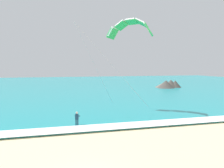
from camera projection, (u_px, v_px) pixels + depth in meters
name	position (u px, v px, depth m)	size (l,w,h in m)	color
sea	(49.00, 86.00, 81.23)	(200.00, 120.00, 0.20)	teal
surf_foam	(65.00, 130.00, 24.69)	(200.00, 2.63, 0.04)	white
surfboard	(77.00, 127.00, 26.63)	(0.99, 1.46, 0.09)	white
kitesurfer	(77.00, 119.00, 26.58)	(0.66, 0.66, 1.69)	#143347
kite_primary	(130.00, 27.00, 34.16)	(11.09, 9.00, 12.10)	green
headland_right	(168.00, 84.00, 72.87)	(8.39, 8.43, 2.48)	#47423D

